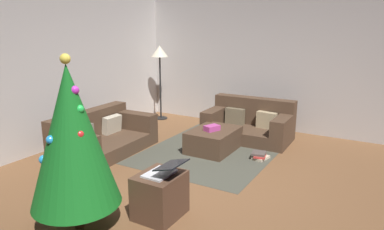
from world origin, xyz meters
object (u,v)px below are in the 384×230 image
(couch_right, at_px, (250,124))
(gift_box, at_px, (212,128))
(tv_remote, at_px, (210,129))
(side_table, at_px, (160,195))
(corner_lamp, at_px, (160,57))
(christmas_tree, at_px, (72,137))
(book_stack, at_px, (260,156))
(laptop, at_px, (164,170))
(ottoman, at_px, (214,140))
(couch_left, at_px, (101,136))

(couch_right, xyz_separation_m, gift_box, (-0.99, 0.28, 0.13))
(tv_remote, bearing_deg, side_table, -143.38)
(tv_remote, height_order, corner_lamp, corner_lamp)
(christmas_tree, xyz_separation_m, book_stack, (2.80, -0.96, -0.93))
(christmas_tree, distance_m, laptop, 1.00)
(christmas_tree, height_order, corner_lamp, christmas_tree)
(couch_right, height_order, tv_remote, couch_right)
(couch_right, bearing_deg, ottoman, 71.87)
(gift_box, bearing_deg, couch_left, 120.26)
(tv_remote, bearing_deg, ottoman, -32.72)
(tv_remote, relative_size, christmas_tree, 0.09)
(couch_right, height_order, corner_lamp, corner_lamp)
(ottoman, distance_m, laptop, 2.28)
(christmas_tree, bearing_deg, corner_lamp, 24.14)
(couch_left, relative_size, couch_right, 1.10)
(ottoman, xyz_separation_m, tv_remote, (-0.03, 0.05, 0.19))
(couch_right, bearing_deg, gift_box, 73.05)
(laptop, bearing_deg, side_table, 89.46)
(side_table, xyz_separation_m, corner_lamp, (3.46, 2.42, 1.14))
(tv_remote, distance_m, side_table, 2.22)
(side_table, bearing_deg, couch_left, 59.39)
(couch_right, xyz_separation_m, ottoman, (-0.92, 0.28, -0.10))
(corner_lamp, bearing_deg, gift_box, -124.21)
(laptop, bearing_deg, couch_right, 4.37)
(couch_right, relative_size, tv_remote, 9.68)
(couch_right, xyz_separation_m, side_table, (-3.12, -0.18, -0.03))
(corner_lamp, bearing_deg, laptop, -144.35)
(ottoman, xyz_separation_m, corner_lamp, (1.27, 1.97, 1.20))
(couch_left, height_order, tv_remote, couch_left)
(couch_left, distance_m, corner_lamp, 2.55)
(couch_left, bearing_deg, ottoman, 120.12)
(side_table, xyz_separation_m, book_stack, (2.20, -0.36, -0.19))
(laptop, bearing_deg, gift_box, 13.64)
(side_table, relative_size, laptop, 1.27)
(ottoman, bearing_deg, christmas_tree, 177.05)
(ottoman, height_order, tv_remote, tv_remote)
(book_stack, relative_size, corner_lamp, 0.18)
(couch_left, xyz_separation_m, laptop, (-1.20, -2.09, 0.29))
(couch_left, distance_m, couch_right, 2.66)
(couch_right, distance_m, gift_box, 1.04)
(couch_left, xyz_separation_m, corner_lamp, (2.26, 0.39, 1.12))
(gift_box, bearing_deg, ottoman, 0.51)
(couch_right, distance_m, corner_lamp, 2.52)
(couch_left, distance_m, ottoman, 1.86)
(gift_box, xyz_separation_m, tv_remote, (0.04, 0.05, -0.03))
(gift_box, relative_size, corner_lamp, 0.15)
(couch_left, relative_size, side_table, 3.28)
(couch_right, height_order, christmas_tree, christmas_tree)
(couch_left, distance_m, tv_remote, 1.80)
(ottoman, xyz_separation_m, side_table, (-2.19, -0.46, 0.07))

